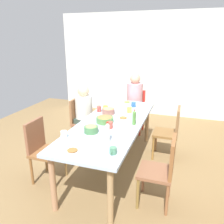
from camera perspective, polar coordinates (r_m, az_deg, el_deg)
The scene contains 25 objects.
ground_plane at distance 3.69m, azimuth -0.00°, elevation -13.83°, with size 6.84×6.84×0.00m, color olive.
wall_left at distance 5.99m, azimuth 9.04°, elevation 11.77°, with size 0.12×4.71×2.60m, color silver.
dining_table at distance 3.37m, azimuth -0.00°, elevation -3.64°, with size 2.42×0.90×0.78m.
chair_0 at distance 4.26m, azimuth -8.05°, elevation -1.79°, with size 0.40×0.40×0.90m.
person_0 at distance 4.16m, azimuth -7.04°, elevation 0.55°, with size 0.31×0.31×1.16m.
chair_1 at distance 4.88m, azimuth 5.92°, elevation 0.92°, with size 0.40×0.40×0.90m.
person_1 at distance 4.72m, azimuth 5.78°, elevation 3.55°, with size 0.32×0.32×1.28m.
chair_2 at distance 3.85m, azimuth 14.75°, elevation -4.45°, with size 0.40×0.40×0.90m.
chair_3 at distance 3.31m, azimuth -17.37°, elevation -8.57°, with size 0.40×0.40×0.90m.
chair_4 at distance 2.78m, azimuth 12.77°, elevation -13.76°, with size 0.40×0.40×0.90m.
plate_0 at distance 3.43m, azimuth 2.90°, elevation -1.65°, with size 0.21×0.21×0.04m.
plate_1 at distance 4.29m, azimuth 3.87°, elevation 2.45°, with size 0.21×0.21×0.04m.
plate_2 at distance 2.51m, azimuth -10.08°, elevation -9.82°, with size 0.21×0.21×0.04m.
bowl_0 at distance 3.65m, azimuth -0.94°, elevation 0.35°, with size 0.21×0.21×0.11m.
bowl_1 at distance 2.96m, azimuth -5.36°, elevation -4.29°, with size 0.19×0.19×0.11m.
bowl_2 at distance 3.29m, azimuth -1.84°, elevation -1.86°, with size 0.25×0.25×0.10m.
cup_0 at distance 2.86m, azimuth -12.23°, elevation -5.64°, with size 0.11×0.08×0.09m.
cup_1 at distance 3.83m, azimuth -1.70°, elevation 1.03°, with size 0.12×0.09×0.09m.
cup_2 at distance 3.77m, azimuth -3.35°, elevation 0.78°, with size 0.11×0.07×0.10m.
cup_3 at distance 3.08m, azimuth -0.66°, elevation -3.39°, with size 0.12×0.09×0.09m.
cup_4 at distance 2.43m, azimuth 0.27°, elevation -9.84°, with size 0.12×0.08×0.08m.
cup_5 at distance 4.06m, azimuth 5.51°, elevation 1.91°, with size 0.12×0.08×0.09m.
cup_6 at distance 3.73m, azimuth 4.43°, elevation 0.55°, with size 0.12×0.08×0.10m.
bottle_0 at distance 3.20m, azimuth 5.69°, elevation -1.43°, with size 0.05×0.05×0.23m.
bottle_1 at distance 2.65m, azimuth -1.13°, elevation -5.30°, with size 0.05×0.05×0.26m.
Camera 1 is at (2.96, 0.99, 1.97)m, focal length 35.76 mm.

